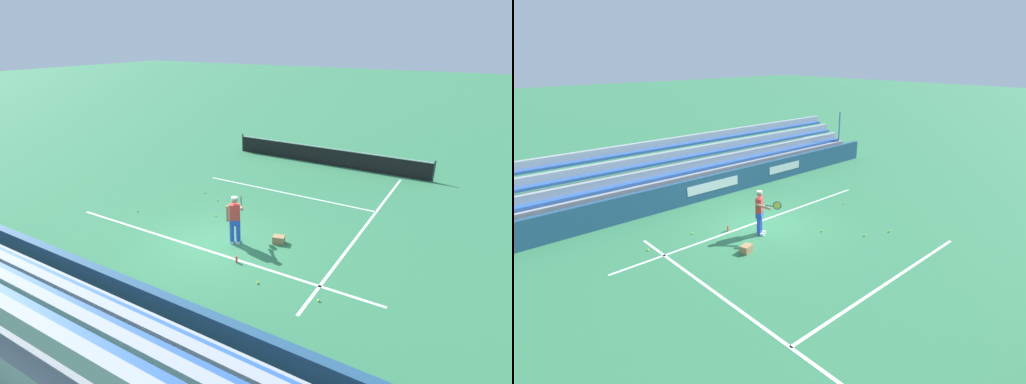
# 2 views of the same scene
# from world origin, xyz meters

# --- Properties ---
(ground_plane) EXTENTS (160.00, 160.00, 0.00)m
(ground_plane) POSITION_xyz_m (0.00, 0.00, 0.00)
(ground_plane) COLOR #337A4C
(court_baseline_white) EXTENTS (12.00, 0.10, 0.01)m
(court_baseline_white) POSITION_xyz_m (0.00, -0.50, 0.00)
(court_baseline_white) COLOR white
(court_baseline_white) RESTS_ON ground
(court_sideline_white) EXTENTS (0.10, 12.00, 0.01)m
(court_sideline_white) POSITION_xyz_m (4.11, 4.00, 0.00)
(court_sideline_white) COLOR white
(court_sideline_white) RESTS_ON ground
(court_service_line_white) EXTENTS (8.22, 0.10, 0.01)m
(court_service_line_white) POSITION_xyz_m (0.00, 5.50, 0.00)
(court_service_line_white) COLOR white
(court_service_line_white) RESTS_ON ground
(back_wall_sponsor_board) EXTENTS (23.00, 0.25, 1.10)m
(back_wall_sponsor_board) POSITION_xyz_m (-0.01, -4.16, 0.55)
(back_wall_sponsor_board) COLOR navy
(back_wall_sponsor_board) RESTS_ON ground
(bleacher_stand) EXTENTS (21.85, 2.40, 2.95)m
(bleacher_stand) POSITION_xyz_m (0.00, -5.99, 0.73)
(bleacher_stand) COLOR #9EA3A8
(bleacher_stand) RESTS_ON ground
(tennis_player) EXTENTS (0.60, 1.06, 1.71)m
(tennis_player) POSITION_xyz_m (0.62, 0.42, 0.89)
(tennis_player) COLOR blue
(tennis_player) RESTS_ON ground
(ball_box_cardboard) EXTENTS (0.47, 0.40, 0.26)m
(ball_box_cardboard) POSITION_xyz_m (1.91, 1.18, 0.13)
(ball_box_cardboard) COLOR #A87F51
(ball_box_cardboard) RESTS_ON ground
(tennis_ball_toward_net) EXTENTS (0.07, 0.07, 0.07)m
(tennis_ball_toward_net) POSITION_xyz_m (4.35, -1.17, 0.03)
(tennis_ball_toward_net) COLOR #CCE533
(tennis_ball_toward_net) RESTS_ON ground
(tennis_ball_stray_back) EXTENTS (0.07, 0.07, 0.07)m
(tennis_ball_stray_back) POSITION_xyz_m (-1.25, 1.83, 0.03)
(tennis_ball_stray_back) COLOR #CCE533
(tennis_ball_stray_back) RESTS_ON ground
(tennis_ball_midcourt) EXTENTS (0.07, 0.07, 0.07)m
(tennis_ball_midcourt) POSITION_xyz_m (-2.13, 3.17, 0.03)
(tennis_ball_midcourt) COLOR #CCE533
(tennis_ball_midcourt) RESTS_ON ground
(tennis_ball_by_box) EXTENTS (0.07, 0.07, 0.07)m
(tennis_ball_by_box) POSITION_xyz_m (-4.25, 0.58, 0.03)
(tennis_ball_by_box) COLOR #CCE533
(tennis_ball_by_box) RESTS_ON ground
(tennis_ball_far_right) EXTENTS (0.07, 0.07, 0.07)m
(tennis_ball_far_right) POSITION_xyz_m (-3.13, 3.59, 0.03)
(tennis_ball_far_right) COLOR #CCE533
(tennis_ball_far_right) RESTS_ON ground
(tennis_ball_near_player) EXTENTS (0.07, 0.07, 0.07)m
(tennis_ball_near_player) POSITION_xyz_m (2.52, -1.29, 0.03)
(tennis_ball_near_player) COLOR #CCE533
(tennis_ball_near_player) RESTS_ON ground
(water_bottle) EXTENTS (0.07, 0.07, 0.22)m
(water_bottle) POSITION_xyz_m (1.35, -0.63, 0.11)
(water_bottle) COLOR #EA4C33
(water_bottle) RESTS_ON ground
(tennis_net) EXTENTS (11.09, 0.09, 1.07)m
(tennis_net) POSITION_xyz_m (0.00, 10.53, 0.49)
(tennis_net) COLOR #33383D
(tennis_net) RESTS_ON ground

